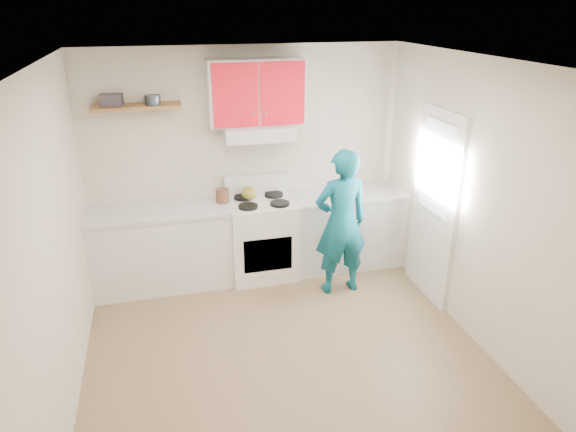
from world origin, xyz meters
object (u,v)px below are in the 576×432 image
object	(u,v)px
stove	(262,238)
kettle	(249,193)
tin	(153,100)
crock	(222,197)
person	(341,223)

from	to	relation	value
stove	kettle	size ratio (longest dim) A/B	5.19
stove	tin	world-z (taller)	tin
stove	tin	size ratio (longest dim) A/B	5.72
stove	crock	world-z (taller)	crock
crock	person	distance (m)	1.37
crock	person	xyz separation A→B (m)	(1.18, -0.67, -0.17)
crock	tin	bearing A→B (deg)	175.27
tin	crock	distance (m)	1.28
kettle	crock	bearing A→B (deg)	163.15
tin	crock	world-z (taller)	tin
stove	crock	size ratio (longest dim) A/B	5.21
stove	crock	bearing A→B (deg)	168.66
person	tin	bearing A→B (deg)	-24.55
stove	person	distance (m)	1.02
tin	kettle	bearing A→B (deg)	-1.83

